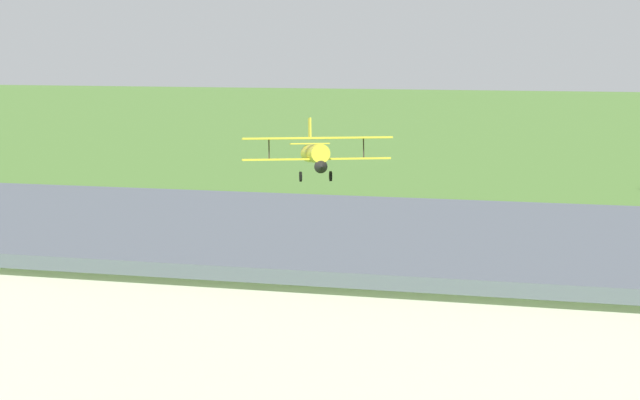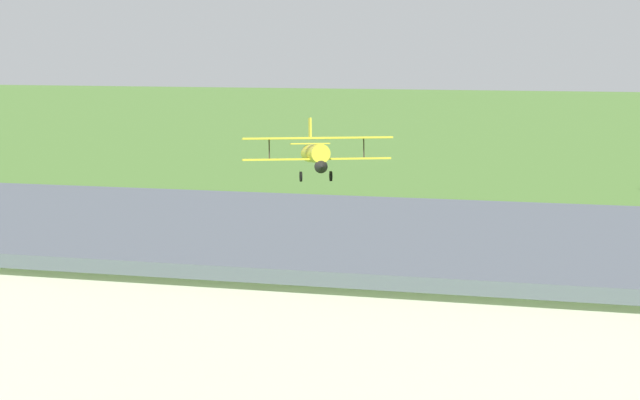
% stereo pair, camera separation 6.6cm
% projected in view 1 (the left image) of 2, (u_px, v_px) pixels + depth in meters
% --- Properties ---
extents(ground_plane, '(400.00, 400.00, 0.00)m').
position_uv_depth(ground_plane, '(418.00, 220.00, 63.51)').
color(ground_plane, '#568438').
extents(hangar, '(35.35, 12.30, 6.12)m').
position_uv_depth(hangar, '(281.00, 327.00, 28.26)').
color(hangar, beige).
rests_on(hangar, ground_plane).
extents(biplane, '(9.33, 7.82, 3.81)m').
position_uv_depth(biplane, '(315.00, 153.00, 61.96)').
color(biplane, yellow).
extents(person_by_parked_cars, '(0.48, 0.48, 1.61)m').
position_uv_depth(person_by_parked_cars, '(96.00, 271.00, 45.46)').
color(person_by_parked_cars, '#B23333').
rests_on(person_by_parked_cars, ground_plane).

